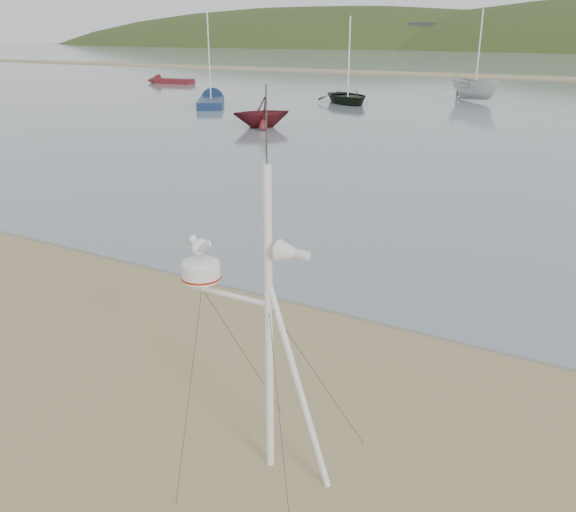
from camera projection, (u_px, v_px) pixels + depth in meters
The scene contains 7 objects.
ground at pixel (123, 403), 8.26m from camera, with size 560.00×560.00×0.00m, color #8F7A52.
mast_rig at pixel (263, 387), 6.75m from camera, with size 1.90×2.03×4.29m.
boat_dark at pixel (349, 69), 42.39m from camera, with size 3.36×0.97×4.70m, color black.
boat_red at pixel (261, 98), 31.79m from camera, with size 2.59×1.58×3.00m, color #5C151C.
boat_white at pixel (477, 68), 43.92m from camera, with size 1.75×1.80×4.66m, color silver.
dinghy_red_far at pixel (164, 81), 60.71m from camera, with size 5.31×2.06×1.26m.
sailboat_blue_near at pixel (212, 100), 43.03m from camera, with size 5.11×6.44×6.66m.
Camera 1 is at (5.50, -4.97, 4.72)m, focal length 38.00 mm.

